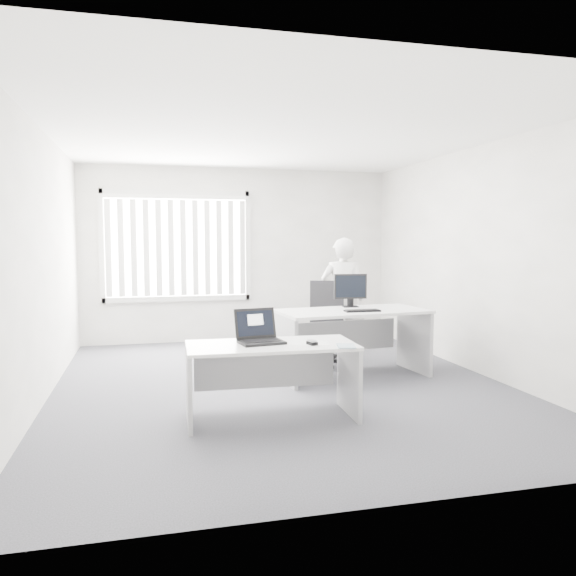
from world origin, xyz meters
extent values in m
plane|color=#595961|center=(0.00, 0.00, 0.00)|extent=(6.00, 6.00, 0.00)
cube|color=white|center=(0.00, 3.00, 1.40)|extent=(5.00, 0.02, 2.80)
cube|color=white|center=(0.00, -3.00, 1.40)|extent=(5.00, 0.02, 2.80)
cube|color=white|center=(-2.50, 0.00, 1.40)|extent=(0.02, 6.00, 2.80)
cube|color=white|center=(2.50, 0.00, 1.40)|extent=(0.02, 6.00, 2.80)
cube|color=white|center=(0.00, 0.00, 2.80)|extent=(5.00, 6.00, 0.02)
cube|color=silver|center=(-1.00, 2.96, 1.55)|extent=(2.32, 0.06, 1.76)
cube|color=silver|center=(-0.37, -1.15, 0.69)|extent=(1.57, 0.78, 0.03)
cube|color=#9F9FA1|center=(-1.12, -1.12, 0.34)|extent=(0.06, 0.66, 0.67)
cube|color=#9F9FA1|center=(0.38, -1.18, 0.34)|extent=(0.06, 0.66, 0.67)
cube|color=silver|center=(0.92, 0.19, 0.79)|extent=(1.86, 1.01, 0.03)
cube|color=#9F9FA1|center=(0.06, 0.10, 0.39)|extent=(0.12, 0.77, 0.78)
cube|color=#9F9FA1|center=(1.78, 0.28, 0.39)|extent=(0.12, 0.77, 0.78)
cylinder|color=black|center=(0.81, 0.91, 0.04)|extent=(0.82, 0.82, 0.08)
cylinder|color=black|center=(0.81, 0.91, 0.24)|extent=(0.07, 0.07, 0.48)
cube|color=black|center=(0.81, 0.91, 0.48)|extent=(0.63, 0.63, 0.07)
cube|color=black|center=(0.90, 1.12, 0.81)|extent=(0.45, 0.23, 0.57)
imported|color=silver|center=(1.19, 1.30, 0.84)|extent=(0.72, 0.62, 1.68)
cube|color=silver|center=(-0.02, -1.20, 0.70)|extent=(0.38, 0.30, 0.00)
cube|color=white|center=(0.25, -1.44, 0.71)|extent=(0.20, 0.25, 0.01)
cube|color=black|center=(0.98, 0.02, 0.82)|extent=(0.42, 0.15, 0.02)
camera|label=1|loc=(-1.45, -6.11, 1.66)|focal=35.00mm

